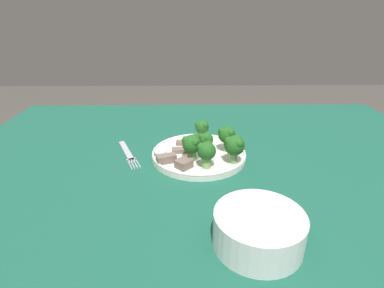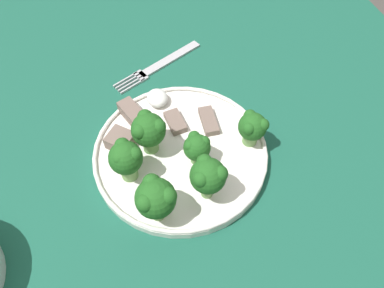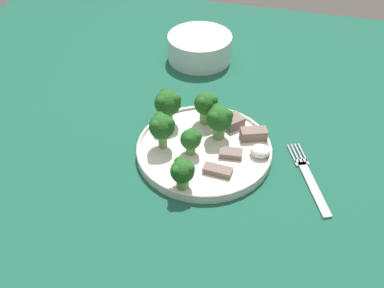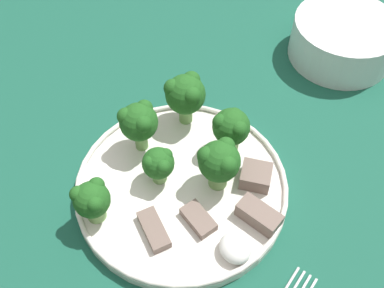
{
  "view_description": "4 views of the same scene",
  "coord_description": "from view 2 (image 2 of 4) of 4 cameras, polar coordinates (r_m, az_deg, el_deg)",
  "views": [
    {
      "loc": [
        0.05,
        0.61,
        1.1
      ],
      "look_at": [
        0.04,
        -0.09,
        0.78
      ],
      "focal_mm": 28.0,
      "sensor_mm": 36.0,
      "label": 1
    },
    {
      "loc": [
        -0.26,
        -0.01,
        1.19
      ],
      "look_at": [
        0.01,
        -0.09,
        0.78
      ],
      "focal_mm": 35.0,
      "sensor_mm": 36.0,
      "label": 2
    },
    {
      "loc": [
        0.15,
        -0.66,
        1.29
      ],
      "look_at": [
        0.0,
        -0.1,
        0.77
      ],
      "focal_mm": 42.0,
      "sensor_mm": 36.0,
      "label": 3
    },
    {
      "loc": [
        0.26,
        -0.21,
        1.19
      ],
      "look_at": [
        -0.0,
        -0.05,
        0.79
      ],
      "focal_mm": 42.0,
      "sensor_mm": 36.0,
      "label": 4
    }
  ],
  "objects": [
    {
      "name": "broccoli_floret_back_left",
      "position": [
        0.49,
        0.73,
        -0.45
      ],
      "size": [
        0.04,
        0.04,
        0.05
      ],
      "color": "#709E56",
      "rests_on": "dinner_plate"
    },
    {
      "name": "dinner_plate",
      "position": [
        0.52,
        -1.77,
        -1.41
      ],
      "size": [
        0.24,
        0.24,
        0.02
      ],
      "color": "white",
      "rests_on": "table"
    },
    {
      "name": "meat_slice_middle_slice",
      "position": [
        0.54,
        2.55,
        3.54
      ],
      "size": [
        0.05,
        0.02,
        0.01
      ],
      "color": "#756056",
      "rests_on": "dinner_plate"
    },
    {
      "name": "meat_slice_rear_slice",
      "position": [
        0.55,
        -9.09,
        4.64
      ],
      "size": [
        0.05,
        0.04,
        0.02
      ],
      "color": "#756056",
      "rests_on": "dinner_plate"
    },
    {
      "name": "broccoli_floret_center_back",
      "position": [
        0.51,
        9.19,
        2.6
      ],
      "size": [
        0.04,
        0.04,
        0.05
      ],
      "color": "#709E56",
      "rests_on": "dinner_plate"
    },
    {
      "name": "sauce_dollop",
      "position": [
        0.57,
        -5.32,
        6.99
      ],
      "size": [
        0.04,
        0.03,
        0.02
      ],
      "color": "white",
      "rests_on": "dinner_plate"
    },
    {
      "name": "meat_slice_front_slice",
      "position": [
        0.54,
        -2.56,
        3.4
      ],
      "size": [
        0.04,
        0.03,
        0.01
      ],
      "color": "#756056",
      "rests_on": "dinner_plate"
    },
    {
      "name": "meat_slice_edge_slice",
      "position": [
        0.53,
        -10.86,
        0.56
      ],
      "size": [
        0.05,
        0.05,
        0.02
      ],
      "color": "#756056",
      "rests_on": "dinner_plate"
    },
    {
      "name": "broccoli_floret_mid_cluster",
      "position": [
        0.49,
        -6.64,
        2.11
      ],
      "size": [
        0.05,
        0.05,
        0.07
      ],
      "color": "#709E56",
      "rests_on": "dinner_plate"
    },
    {
      "name": "fork",
      "position": [
        0.65,
        -4.97,
        11.87
      ],
      "size": [
        0.08,
        0.17,
        0.0
      ],
      "color": "#B2B2B7",
      "rests_on": "table"
    },
    {
      "name": "broccoli_floret_center_left",
      "position": [
        0.45,
        2.46,
        -4.85
      ],
      "size": [
        0.05,
        0.04,
        0.07
      ],
      "color": "#709E56",
      "rests_on": "dinner_plate"
    },
    {
      "name": "broccoli_floret_near_rim_left",
      "position": [
        0.47,
        -10.05,
        -2.2
      ],
      "size": [
        0.04,
        0.04,
        0.06
      ],
      "color": "#709E56",
      "rests_on": "dinner_plate"
    },
    {
      "name": "broccoli_floret_front_left",
      "position": [
        0.43,
        -5.57,
        -8.19
      ],
      "size": [
        0.05,
        0.05,
        0.07
      ],
      "color": "#709E56",
      "rests_on": "dinner_plate"
    },
    {
      "name": "table",
      "position": [
        0.59,
        -8.62,
        -10.1
      ],
      "size": [
        1.33,
        1.09,
        0.74
      ],
      "color": "#195642",
      "rests_on": "ground_plane"
    }
  ]
}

